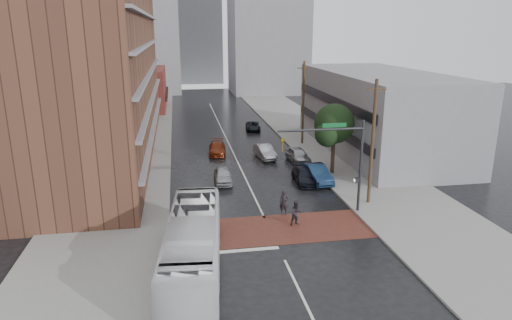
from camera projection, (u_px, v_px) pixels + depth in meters
name	position (u px, v px, depth m)	size (l,w,h in m)	color
ground	(271.00, 233.00, 31.58)	(160.00, 160.00, 0.00)	black
crosswalk	(270.00, 229.00, 32.06)	(14.00, 5.00, 0.02)	brown
sidewalk_west	(132.00, 149.00, 53.35)	(9.00, 90.00, 0.15)	gray
sidewalk_east	(321.00, 141.00, 57.12)	(9.00, 90.00, 0.15)	gray
apartment_block	(97.00, 25.00, 48.15)	(10.00, 44.00, 28.00)	brown
storefront_west	(142.00, 89.00, 79.78)	(8.00, 16.00, 7.00)	maroon
building_east	(378.00, 112.00, 51.99)	(11.00, 26.00, 9.00)	gray
distant_tower_west	(136.00, 17.00, 98.73)	(18.00, 16.00, 32.00)	gray
distant_tower_east	(268.00, 8.00, 97.09)	(16.00, 14.00, 36.00)	gray
distant_tower_center	(198.00, 35.00, 118.23)	(12.00, 10.00, 24.00)	gray
street_tree	(334.00, 126.00, 43.07)	(4.20, 4.10, 6.90)	#332319
signal_mast	(343.00, 154.00, 33.60)	(6.50, 0.30, 7.20)	#2D2D33
utility_pole_near	(372.00, 142.00, 35.40)	(1.60, 0.26, 10.00)	#473321
utility_pole_far	(303.00, 103.00, 54.34)	(1.60, 0.26, 10.00)	#473321
transit_bus	(193.00, 246.00, 25.82)	(2.91, 12.43, 3.46)	silver
pedestrian_a	(284.00, 203.00, 34.42)	(0.70, 0.46, 1.93)	black
pedestrian_b	(296.00, 213.00, 32.56)	(0.88, 0.68, 1.80)	#262127
car_travel_a	(223.00, 176.00, 41.68)	(1.59, 3.96, 1.35)	#A7ACAF
car_travel_b	(265.00, 152.00, 49.69)	(1.52, 4.37, 1.44)	#B8BCC0
car_travel_c	(217.00, 148.00, 51.34)	(1.87, 4.60, 1.34)	maroon
suv_travel	(253.00, 126.00, 63.48)	(1.91, 4.15, 1.15)	black
car_parked_near	(317.00, 174.00, 41.87)	(1.69, 4.85, 1.60)	#132945
car_parked_mid	(305.00, 176.00, 41.72)	(1.87, 4.60, 1.33)	black
car_parked_far	(298.00, 155.00, 48.12)	(1.81, 4.49, 1.53)	#9B9EA2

